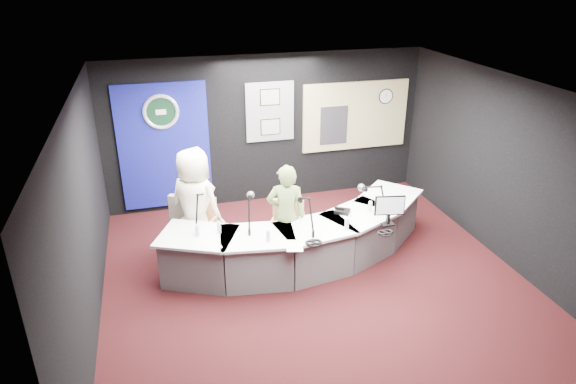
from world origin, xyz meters
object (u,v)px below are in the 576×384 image
object	(u,v)px
armchair_left	(197,231)
person_woman	(286,215)
broadcast_desk	(302,241)
armchair_right	(286,236)
person_man	(195,205)

from	to	relation	value
armchair_left	person_woman	xyz separation A→B (m)	(1.29, -0.51, 0.35)
armchair_left	person_woman	distance (m)	1.43
broadcast_desk	armchair_left	xyz separation A→B (m)	(-1.52, 0.58, 0.08)
broadcast_desk	person_woman	distance (m)	0.49
armchair_right	person_woman	bearing A→B (deg)	0.00
broadcast_desk	armchair_left	world-z (taller)	armchair_left
armchair_right	person_woman	size ratio (longest dim) A/B	0.55
armchair_left	person_woman	size ratio (longest dim) A/B	0.57
broadcast_desk	armchair_right	bearing A→B (deg)	163.04
armchair_left	armchair_right	bearing A→B (deg)	11.15
broadcast_desk	person_man	xyz separation A→B (m)	(-1.52, 0.58, 0.53)
broadcast_desk	armchair_right	world-z (taller)	armchair_right
person_woman	broadcast_desk	bearing A→B (deg)	-179.12
broadcast_desk	person_man	bearing A→B (deg)	159.17
armchair_right	person_man	bearing A→B (deg)	-178.35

